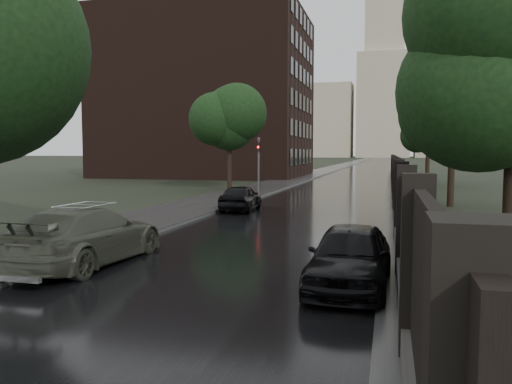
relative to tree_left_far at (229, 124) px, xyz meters
name	(u,v)px	position (x,y,z in m)	size (l,w,h in m)	color
ground	(130,329)	(8.00, -30.00, -5.24)	(800.00, 800.00, 0.00)	black
road	(378,160)	(8.00, 160.00, -5.23)	(8.00, 420.00, 0.02)	black
sidewalk_left	(362,160)	(2.00, 160.00, -5.16)	(4.00, 420.00, 0.16)	#2D2D2D
verge_right	(393,160)	(13.50, 160.00, -5.20)	(3.00, 420.00, 0.08)	#2D2D2D
fence_right	(395,179)	(12.60, 2.01, -4.23)	(0.45, 75.72, 2.70)	#383533
tree_left_far	(229,124)	(0.00, 0.00, 0.00)	(4.25, 4.25, 7.39)	black
tree_right_b	(453,117)	(15.50, -8.00, -0.29)	(4.08, 4.08, 7.01)	black
tree_right_c	(428,131)	(15.50, 10.00, -0.29)	(4.08, 4.08, 7.01)	black
traffic_light	(259,161)	(3.70, -5.01, -2.84)	(0.16, 0.32, 4.00)	#59595E
brick_building	(208,96)	(-10.00, 22.00, 4.76)	(24.00, 18.00, 20.00)	black
stalinist_tower	(384,92)	(8.00, 270.00, 33.14)	(92.00, 30.00, 159.00)	tan
volga_sedan	(86,236)	(4.40, -25.86, -4.46)	(2.18, 5.36, 1.56)	#45493B
hatchback_left	(241,198)	(4.82, -12.91, -4.57)	(1.59, 3.96, 1.35)	black
car_right_near	(350,256)	(11.40, -26.40, -4.53)	(1.68, 4.17, 1.42)	black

